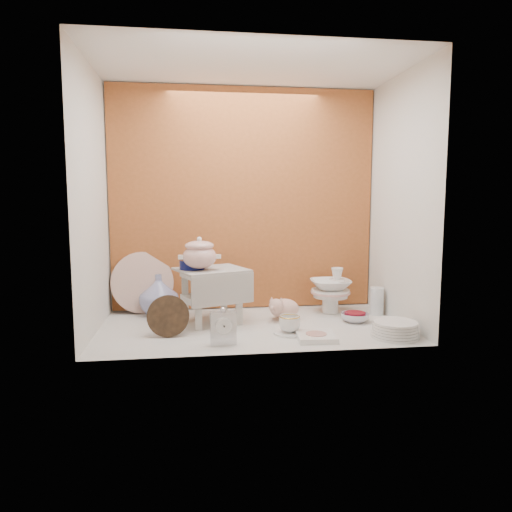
{
  "coord_description": "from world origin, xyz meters",
  "views": [
    {
      "loc": [
        -0.35,
        -2.71,
        0.76
      ],
      "look_at": [
        0.02,
        0.02,
        0.42
      ],
      "focal_mm": 33.01,
      "sensor_mm": 36.0,
      "label": 1
    }
  ],
  "objects_px": {
    "step_stool": "(212,296)",
    "floral_platter": "(142,283)",
    "soup_tureen": "(200,253)",
    "crystal_bowl": "(355,317)",
    "blue_white_vase": "(159,295)",
    "plush_pig": "(284,308)",
    "gold_rim_teacup": "(289,324)",
    "mantel_clock": "(223,326)",
    "porcelain_tower": "(330,290)",
    "dinner_plate_stack": "(395,329)"
  },
  "relations": [
    {
      "from": "soup_tureen",
      "to": "plush_pig",
      "type": "bearing_deg",
      "value": 7.42
    },
    {
      "from": "plush_pig",
      "to": "gold_rim_teacup",
      "type": "relative_size",
      "value": 1.95
    },
    {
      "from": "mantel_clock",
      "to": "porcelain_tower",
      "type": "bearing_deg",
      "value": 34.11
    },
    {
      "from": "step_stool",
      "to": "plush_pig",
      "type": "bearing_deg",
      "value": -18.06
    },
    {
      "from": "step_stool",
      "to": "blue_white_vase",
      "type": "xyz_separation_m",
      "value": [
        -0.34,
        0.25,
        -0.03
      ]
    },
    {
      "from": "mantel_clock",
      "to": "step_stool",
      "type": "bearing_deg",
      "value": 90.49
    },
    {
      "from": "blue_white_vase",
      "to": "soup_tureen",
      "type": "bearing_deg",
      "value": -47.55
    },
    {
      "from": "soup_tureen",
      "to": "porcelain_tower",
      "type": "relative_size",
      "value": 0.79
    },
    {
      "from": "floral_platter",
      "to": "plush_pig",
      "type": "height_order",
      "value": "floral_platter"
    },
    {
      "from": "gold_rim_teacup",
      "to": "dinner_plate_stack",
      "type": "height_order",
      "value": "gold_rim_teacup"
    },
    {
      "from": "soup_tureen",
      "to": "floral_platter",
      "type": "bearing_deg",
      "value": 135.58
    },
    {
      "from": "floral_platter",
      "to": "dinner_plate_stack",
      "type": "distance_m",
      "value": 1.63
    },
    {
      "from": "mantel_clock",
      "to": "gold_rim_teacup",
      "type": "xyz_separation_m",
      "value": [
        0.38,
        0.15,
        -0.04
      ]
    },
    {
      "from": "blue_white_vase",
      "to": "mantel_clock",
      "type": "xyz_separation_m",
      "value": [
        0.38,
        -0.7,
        -0.04
      ]
    },
    {
      "from": "soup_tureen",
      "to": "plush_pig",
      "type": "relative_size",
      "value": 1.03
    },
    {
      "from": "dinner_plate_stack",
      "to": "porcelain_tower",
      "type": "height_order",
      "value": "porcelain_tower"
    },
    {
      "from": "plush_pig",
      "to": "gold_rim_teacup",
      "type": "xyz_separation_m",
      "value": [
        -0.04,
        -0.33,
        -0.01
      ]
    },
    {
      "from": "soup_tureen",
      "to": "crystal_bowl",
      "type": "bearing_deg",
      "value": -3.27
    },
    {
      "from": "step_stool",
      "to": "floral_platter",
      "type": "xyz_separation_m",
      "value": [
        -0.45,
        0.32,
        0.04
      ]
    },
    {
      "from": "blue_white_vase",
      "to": "plush_pig",
      "type": "relative_size",
      "value": 1.13
    },
    {
      "from": "step_stool",
      "to": "soup_tureen",
      "type": "xyz_separation_m",
      "value": [
        -0.07,
        -0.04,
        0.27
      ]
    },
    {
      "from": "floral_platter",
      "to": "step_stool",
      "type": "bearing_deg",
      "value": -35.97
    },
    {
      "from": "mantel_clock",
      "to": "plush_pig",
      "type": "relative_size",
      "value": 0.83
    },
    {
      "from": "step_stool",
      "to": "porcelain_tower",
      "type": "relative_size",
      "value": 1.29
    },
    {
      "from": "mantel_clock",
      "to": "soup_tureen",
      "type": "bearing_deg",
      "value": 100.7
    },
    {
      "from": "blue_white_vase",
      "to": "dinner_plate_stack",
      "type": "xyz_separation_m",
      "value": [
        1.32,
        -0.69,
        -0.09
      ]
    },
    {
      "from": "soup_tureen",
      "to": "dinner_plate_stack",
      "type": "xyz_separation_m",
      "value": [
        1.05,
        -0.4,
        -0.39
      ]
    },
    {
      "from": "floral_platter",
      "to": "gold_rim_teacup",
      "type": "relative_size",
      "value": 3.4
    },
    {
      "from": "soup_tureen",
      "to": "mantel_clock",
      "type": "xyz_separation_m",
      "value": [
        0.11,
        -0.41,
        -0.34
      ]
    },
    {
      "from": "mantel_clock",
      "to": "dinner_plate_stack",
      "type": "relative_size",
      "value": 0.76
    },
    {
      "from": "floral_platter",
      "to": "porcelain_tower",
      "type": "distance_m",
      "value": 1.25
    },
    {
      "from": "plush_pig",
      "to": "crystal_bowl",
      "type": "height_order",
      "value": "plush_pig"
    },
    {
      "from": "floral_platter",
      "to": "blue_white_vase",
      "type": "relative_size",
      "value": 1.54
    },
    {
      "from": "step_stool",
      "to": "crystal_bowl",
      "type": "distance_m",
      "value": 0.89
    },
    {
      "from": "plush_pig",
      "to": "crystal_bowl",
      "type": "bearing_deg",
      "value": -37.32
    },
    {
      "from": "step_stool",
      "to": "floral_platter",
      "type": "relative_size",
      "value": 0.96
    },
    {
      "from": "gold_rim_teacup",
      "to": "crystal_bowl",
      "type": "height_order",
      "value": "gold_rim_teacup"
    },
    {
      "from": "soup_tureen",
      "to": "blue_white_vase",
      "type": "xyz_separation_m",
      "value": [
        -0.26,
        0.29,
        -0.3
      ]
    },
    {
      "from": "plush_pig",
      "to": "gold_rim_teacup",
      "type": "bearing_deg",
      "value": -117.09
    },
    {
      "from": "soup_tureen",
      "to": "plush_pig",
      "type": "height_order",
      "value": "soup_tureen"
    },
    {
      "from": "dinner_plate_stack",
      "to": "crystal_bowl",
      "type": "bearing_deg",
      "value": 107.21
    },
    {
      "from": "plush_pig",
      "to": "floral_platter",
      "type": "bearing_deg",
      "value": 140.69
    },
    {
      "from": "soup_tureen",
      "to": "porcelain_tower",
      "type": "xyz_separation_m",
      "value": [
        0.86,
        0.2,
        -0.28
      ]
    },
    {
      "from": "plush_pig",
      "to": "gold_rim_teacup",
      "type": "height_order",
      "value": "plush_pig"
    },
    {
      "from": "step_stool",
      "to": "gold_rim_teacup",
      "type": "bearing_deg",
      "value": -56.97
    },
    {
      "from": "gold_rim_teacup",
      "to": "step_stool",
      "type": "bearing_deg",
      "value": 144.24
    },
    {
      "from": "dinner_plate_stack",
      "to": "porcelain_tower",
      "type": "bearing_deg",
      "value": 107.73
    },
    {
      "from": "crystal_bowl",
      "to": "floral_platter",
      "type": "bearing_deg",
      "value": 162.33
    },
    {
      "from": "gold_rim_teacup",
      "to": "crystal_bowl",
      "type": "bearing_deg",
      "value": 24.33
    },
    {
      "from": "step_stool",
      "to": "soup_tureen",
      "type": "relative_size",
      "value": 1.63
    }
  ]
}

